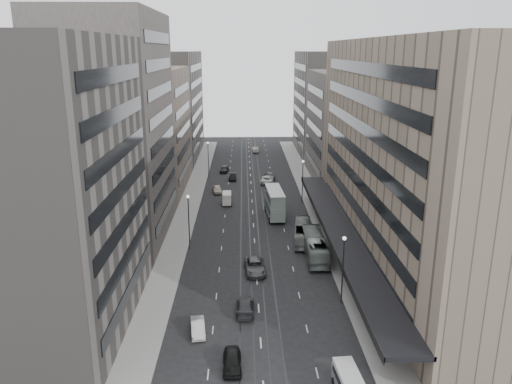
{
  "coord_description": "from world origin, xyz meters",
  "views": [
    {
      "loc": [
        -1.62,
        -57.25,
        28.62
      ],
      "look_at": [
        0.36,
        19.53,
        6.56
      ],
      "focal_mm": 35.0,
      "sensor_mm": 36.0,
      "label": 1
    }
  ],
  "objects": [
    {
      "name": "sedan_9",
      "position": [
        1.77,
        84.03,
        0.79
      ],
      "size": [
        1.93,
        4.9,
        1.59
      ],
      "primitive_type": "imported",
      "rotation": [
        0.0,
        0.0,
        3.19
      ],
      "color": "#B5AA96",
      "rests_on": "ground"
    },
    {
      "name": "lamp_right_near",
      "position": [
        9.7,
        -5.0,
        5.2
      ],
      "size": [
        0.44,
        0.44,
        8.32
      ],
      "color": "#262628",
      "rests_on": "ground"
    },
    {
      "name": "department_store",
      "position": [
        21.45,
        8.0,
        14.95
      ],
      "size": [
        19.2,
        60.0,
        30.0
      ],
      "color": "#7C6A5A",
      "rests_on": "ground"
    },
    {
      "name": "building_left_a",
      "position": [
        -21.5,
        -8.0,
        15.0
      ],
      "size": [
        15.0,
        28.0,
        30.0
      ],
      "primitive_type": "cube",
      "color": "#635F59",
      "rests_on": "ground"
    },
    {
      "name": "lamp_left_near",
      "position": [
        -9.7,
        12.0,
        5.2
      ],
      "size": [
        0.44,
        0.44,
        8.32
      ],
      "color": "#262628",
      "rests_on": "ground"
    },
    {
      "name": "double_decker",
      "position": [
        3.81,
        26.3,
        2.7
      ],
      "size": [
        3.31,
        9.3,
        5.0
      ],
      "rotation": [
        0.0,
        0.0,
        0.06
      ],
      "color": "slate",
      "rests_on": "ground"
    },
    {
      "name": "sedan_1",
      "position": [
        -6.51,
        -11.01,
        0.66
      ],
      "size": [
        1.93,
        4.17,
        1.32
      ],
      "primitive_type": "imported",
      "rotation": [
        0.0,
        0.0,
        0.14
      ],
      "color": "silver",
      "rests_on": "ground"
    },
    {
      "name": "building_left_b",
      "position": [
        -21.5,
        19.0,
        17.0
      ],
      "size": [
        15.0,
        26.0,
        34.0
      ],
      "primitive_type": "cube",
      "color": "#45413C",
      "rests_on": "ground"
    },
    {
      "name": "sedan_3",
      "position": [
        -1.55,
        -6.84,
        0.73
      ],
      "size": [
        2.17,
        5.08,
        1.46
      ],
      "primitive_type": "imported",
      "rotation": [
        0.0,
        0.0,
        3.12
      ],
      "color": "#2B2B2E",
      "rests_on": "ground"
    },
    {
      "name": "sedan_4",
      "position": [
        -7.1,
        42.01,
        0.74
      ],
      "size": [
        2.33,
        4.56,
        1.49
      ],
      "primitive_type": "imported",
      "rotation": [
        0.0,
        0.0,
        0.13
      ],
      "color": "beige",
      "rests_on": "ground"
    },
    {
      "name": "sedan_2",
      "position": [
        -0.18,
        3.71,
        0.79
      ],
      "size": [
        3.05,
        5.88,
        1.58
      ],
      "primitive_type": "imported",
      "rotation": [
        0.0,
        0.0,
        0.07
      ],
      "color": "#505052",
      "rests_on": "ground"
    },
    {
      "name": "building_right_far",
      "position": [
        21.5,
        82.0,
        14.0
      ],
      "size": [
        15.0,
        32.0,
        28.0
      ],
      "primitive_type": "cube",
      "color": "#635F59",
      "rests_on": "ground"
    },
    {
      "name": "panel_van",
      "position": [
        -4.83,
        33.81,
        1.28
      ],
      "size": [
        1.91,
        3.73,
        2.32
      ],
      "rotation": [
        0.0,
        0.0,
        0.03
      ],
      "color": "silver",
      "rests_on": "ground"
    },
    {
      "name": "building_right_mid",
      "position": [
        21.5,
        52.0,
        12.0
      ],
      "size": [
        15.0,
        28.0,
        24.0
      ],
      "primitive_type": "cube",
      "color": "#45413C",
      "rests_on": "ground"
    },
    {
      "name": "sedan_7",
      "position": [
        4.38,
        53.88,
        0.7
      ],
      "size": [
        2.44,
        5.02,
        1.41
      ],
      "primitive_type": "imported",
      "rotation": [
        0.0,
        0.0,
        3.24
      ],
      "color": "#505052",
      "rests_on": "ground"
    },
    {
      "name": "sedan_8",
      "position": [
        -6.25,
        60.04,
        0.77
      ],
      "size": [
        2.29,
        4.71,
        1.55
      ],
      "primitive_type": "imported",
      "rotation": [
        0.0,
        0.0,
        -0.1
      ],
      "color": "#27272A",
      "rests_on": "ground"
    },
    {
      "name": "vw_microbus",
      "position": [
        7.2,
        -20.97,
        1.28
      ],
      "size": [
        2.24,
        4.4,
        2.3
      ],
      "rotation": [
        0.0,
        0.0,
        0.08
      ],
      "color": "#595E61",
      "rests_on": "ground"
    },
    {
      "name": "bus_far",
      "position": [
        7.43,
        14.65,
        1.41
      ],
      "size": [
        3.61,
        10.37,
        2.83
      ],
      "primitive_type": "imported",
      "rotation": [
        0.0,
        0.0,
        3.02
      ],
      "color": "gray",
      "rests_on": "ground"
    },
    {
      "name": "lamp_right_far",
      "position": [
        9.7,
        35.0,
        5.2
      ],
      "size": [
        0.44,
        0.44,
        8.32
      ],
      "color": "#262628",
      "rests_on": "ground"
    },
    {
      "name": "lamp_left_far",
      "position": [
        -9.7,
        55.0,
        5.2
      ],
      "size": [
        0.44,
        0.44,
        8.32
      ],
      "color": "#262628",
      "rests_on": "ground"
    },
    {
      "name": "ground",
      "position": [
        0.0,
        0.0,
        0.0
      ],
      "size": [
        220.0,
        220.0,
        0.0
      ],
      "primitive_type": "plane",
      "color": "black",
      "rests_on": "ground"
    },
    {
      "name": "building_left_d",
      "position": [
        -21.5,
        79.0,
        14.0
      ],
      "size": [
        15.0,
        38.0,
        28.0
      ],
      "primitive_type": "cube",
      "color": "#635F59",
      "rests_on": "ground"
    },
    {
      "name": "bus_near",
      "position": [
        8.47,
        8.56,
        1.63
      ],
      "size": [
        3.02,
        11.76,
        3.26
      ],
      "primitive_type": "imported",
      "rotation": [
        0.0,
        0.0,
        3.12
      ],
      "color": "gray",
      "rests_on": "ground"
    },
    {
      "name": "sedan_0",
      "position": [
        -2.81,
        -17.1,
        0.74
      ],
      "size": [
        1.85,
        4.36,
        1.47
      ],
      "primitive_type": "imported",
      "rotation": [
        0.0,
        0.0,
        0.03
      ],
      "color": "black",
      "rests_on": "ground"
    },
    {
      "name": "building_left_c",
      "position": [
        -21.5,
        46.0,
        12.5
      ],
      "size": [
        15.0,
        28.0,
        25.0
      ],
      "primitive_type": "cube",
      "color": "#796E5E",
      "rests_on": "ground"
    },
    {
      "name": "sidewalk_right",
      "position": [
        12.0,
        37.5,
        0.07
      ],
      "size": [
        4.0,
        125.0,
        0.15
      ],
      "primitive_type": "cube",
      "color": "gray",
      "rests_on": "ground"
    },
    {
      "name": "sidewalk_left",
      "position": [
        -12.0,
        37.5,
        0.07
      ],
      "size": [
        4.0,
        125.0,
        0.15
      ],
      "primitive_type": "cube",
      "color": "gray",
      "rests_on": "ground"
    },
    {
      "name": "sedan_5",
      "position": [
        -4.09,
        52.57,
        0.73
      ],
      "size": [
        1.64,
        4.48,
        1.47
      ],
      "primitive_type": "imported",
      "rotation": [
        0.0,
        0.0,
        0.02
      ],
      "color": "black",
      "rests_on": "ground"
    },
    {
      "name": "sedan_6",
      "position": [
        3.67,
        49.64,
        0.83
      ],
      "size": [
        3.39,
        6.21,
        1.65
      ],
      "primitive_type": "imported",
      "rotation": [
        0.0,
        0.0,
        3.03
      ],
      "color": "silver",
      "rests_on": "ground"
    }
  ]
}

